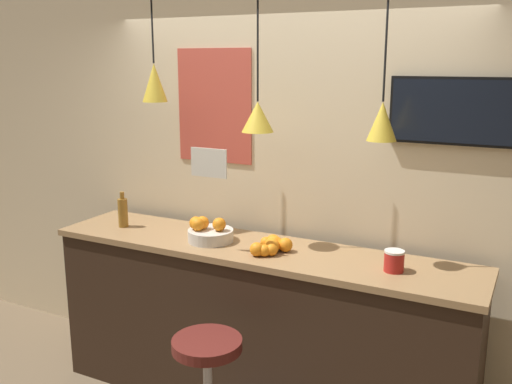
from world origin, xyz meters
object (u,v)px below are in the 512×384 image
at_px(fruit_bowl, 209,232).
at_px(juice_bottle, 123,212).
at_px(mounted_tv, 463,112).
at_px(spread_jar, 394,261).
at_px(bar_stool, 208,384).

bearing_deg(fruit_bowl, juice_bottle, 179.44).
xyz_separation_m(fruit_bowl, mounted_tv, (1.43, 0.39, 0.79)).
bearing_deg(mounted_tv, juice_bottle, -169.93).
bearing_deg(juice_bottle, spread_jar, 0.00).
height_order(fruit_bowl, juice_bottle, juice_bottle).
height_order(juice_bottle, spread_jar, juice_bottle).
xyz_separation_m(juice_bottle, spread_jar, (1.89, 0.00, -0.05)).
bearing_deg(spread_jar, mounted_tv, 57.12).
bearing_deg(fruit_bowl, spread_jar, 0.33).
relative_size(fruit_bowl, spread_jar, 2.44).
relative_size(bar_stool, mounted_tv, 0.94).
relative_size(bar_stool, spread_jar, 6.35).
distance_m(bar_stool, juice_bottle, 1.40).
relative_size(juice_bottle, mounted_tv, 0.31).
distance_m(bar_stool, mounted_tv, 2.05).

